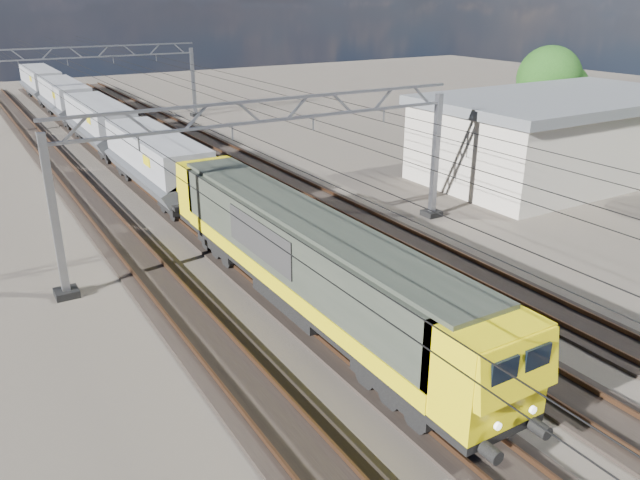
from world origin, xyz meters
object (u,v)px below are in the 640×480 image
hopper_wagon_lead (156,159)px  hopper_wagon_fourth (41,81)px  tree_far (553,81)px  catenary_gantry_mid (275,170)px  hopper_wagon_third (65,97)px  industrial_shed (560,136)px  catenary_gantry_far (94,83)px  locomotive (304,256)px  hopper_wagon_mid (100,121)px

hopper_wagon_lead → hopper_wagon_fourth: size_ratio=1.00×
tree_far → catenary_gantry_mid: bearing=-162.1°
hopper_wagon_lead → hopper_wagon_third: 28.40m
hopper_wagon_fourth → tree_far: (32.32, -44.42, 2.65)m
hopper_wagon_third → hopper_wagon_fourth: bearing=90.0°
industrial_shed → catenary_gantry_far: bearing=122.9°
catenary_gantry_mid → hopper_wagon_lead: catenary_gantry_mid is taller
catenary_gantry_far → locomotive: size_ratio=0.94×
industrial_shed → locomotive: bearing=-161.4°
hopper_wagon_mid → catenary_gantry_mid: bearing=-85.6°
tree_far → industrial_shed: bearing=-136.9°
hopper_wagon_lead → hopper_wagon_third: bearing=90.0°
catenary_gantry_mid → locomotive: bearing=-108.2°
catenary_gantry_far → industrial_shed: catenary_gantry_far is taller
hopper_wagon_lead → hopper_wagon_third: same height
hopper_wagon_mid → hopper_wagon_third: bearing=90.0°
hopper_wagon_lead → catenary_gantry_mid: bearing=-80.2°
hopper_wagon_lead → hopper_wagon_mid: same height
locomotive → hopper_wagon_mid: 31.90m
hopper_wagon_mid → hopper_wagon_fourth: size_ratio=1.00×
hopper_wagon_third → locomotive: bearing=-90.0°
hopper_wagon_mid → tree_far: size_ratio=1.70×
locomotive → catenary_gantry_far: bearing=87.3°
hopper_wagon_third → hopper_wagon_fourth: same height
hopper_wagon_lead → hopper_wagon_mid: bearing=90.0°
hopper_wagon_mid → hopper_wagon_fourth: (0.00, 28.40, 0.00)m
hopper_wagon_lead → industrial_shed: 25.86m
industrial_shed → tree_far: 11.60m
hopper_wagon_third → industrial_shed: 44.95m
hopper_wagon_mid → hopper_wagon_lead: bearing=-90.0°
catenary_gantry_far → locomotive: 42.17m
locomotive → tree_far: bearing=26.2°
catenary_gantry_far → locomotive: catenary_gantry_far is taller
industrial_shed → hopper_wagon_lead: bearing=158.2°
tree_far → hopper_wagon_third: bearing=136.9°
locomotive → tree_far: 36.10m
catenary_gantry_mid → locomotive: catenary_gantry_mid is taller
catenary_gantry_mid → hopper_wagon_lead: (-2.00, 11.61, -1.67)m
hopper_wagon_fourth → industrial_shed: 57.46m
catenary_gantry_far → hopper_wagon_lead: (-2.00, -24.39, -1.67)m
hopper_wagon_third → tree_far: bearing=-43.1°
catenary_gantry_far → hopper_wagon_fourth: 18.39m
catenary_gantry_mid → hopper_wagon_mid: 25.94m
catenary_gantry_far → industrial_shed: 40.51m
catenary_gantry_far → industrial_shed: size_ratio=1.07×
hopper_wagon_lead → hopper_wagon_mid: 14.20m
locomotive → hopper_wagon_third: 46.10m
hopper_wagon_lead → hopper_wagon_fourth: (0.00, 42.60, 0.00)m
hopper_wagon_lead → hopper_wagon_fourth: same height
locomotive → industrial_shed: industrial_shed is taller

